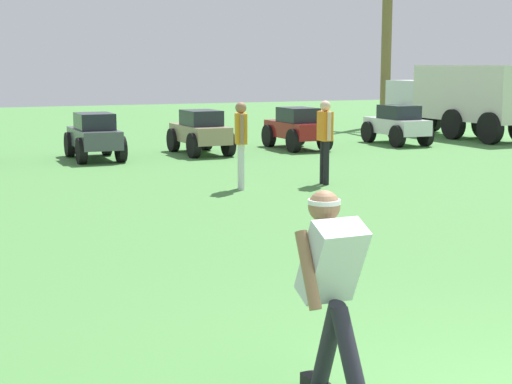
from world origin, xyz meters
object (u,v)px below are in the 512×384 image
Objects in this scene: parked_car_slot_e at (200,131)px; palm_tree_left_of_centre at (388,16)px; parked_car_slot_f at (297,128)px; box_truck at (458,97)px; frisbee_thrower at (332,287)px; teammate_near_sideline at (325,134)px; parked_car_slot_d at (94,136)px; teammate_midfield at (241,137)px; parked_car_slot_g at (397,124)px; frisbee_in_flight at (324,277)px.

palm_tree_left_of_centre is at bearing 33.31° from parked_car_slot_e.
box_truck is (6.11, 1.12, 0.67)m from parked_car_slot_f.
frisbee_thrower is 20.23m from box_truck.
teammate_near_sideline is 6.42m from parked_car_slot_d.
teammate_near_sideline is 0.23× the size of palm_tree_left_of_centre.
teammate_midfield is 0.23× the size of palm_tree_left_of_centre.
parked_car_slot_g is 7.95m from palm_tree_left_of_centre.
teammate_near_sideline is at bearing -127.30° from palm_tree_left_of_centre.
parked_car_slot_f is at bearing 68.04° from teammate_near_sideline.
parked_car_slot_e is at bearing -179.32° from parked_car_slot_g.
frisbee_in_flight is at bearing -130.68° from box_truck.
frisbee_thrower is 0.64× the size of parked_car_slot_f.
teammate_near_sideline is at bearing -85.99° from parked_car_slot_e.
parked_car_slot_e is (4.21, 14.22, -0.23)m from frisbee_thrower.
frisbee_in_flight is at bearing -125.62° from parked_car_slot_g.
teammate_midfield is (2.95, 8.58, 0.15)m from frisbee_thrower.
teammate_near_sideline reaches higher than parked_car_slot_f.
frisbee_thrower is at bearing -106.49° from parked_car_slot_e.
palm_tree_left_of_centre is (9.52, 6.26, 3.42)m from parked_car_slot_e.
parked_car_slot_e is at bearing 94.01° from teammate_near_sideline.
box_truck is at bearing 6.56° from parked_car_slot_d.
palm_tree_left_of_centre reaches higher than parked_car_slot_e.
teammate_midfield is at bearing 71.00° from frisbee_thrower.
teammate_midfield is at bearing 177.27° from teammate_near_sideline.
parked_car_slot_d and parked_car_slot_g have the same top height.
frisbee_thrower is 17.50m from parked_car_slot_g.
box_truck reaches higher than teammate_near_sideline.
parked_car_slot_e and parked_car_slot_f have the same top height.
parked_car_slot_g is at bearing 38.62° from teammate_midfield.
parked_car_slot_d is at bearing -177.81° from parked_car_slot_f.
palm_tree_left_of_centre is at bearing 82.50° from box_truck.
box_truck is at bearing 39.37° from teammate_near_sideline.
parked_car_slot_g reaches higher than frisbee_in_flight.
parked_car_slot_g is at bearing -0.60° from parked_car_slot_f.
frisbee_in_flight is 19.75m from box_truck.
frisbee_thrower is 0.51m from frisbee_in_flight.
parked_car_slot_e is at bearing 73.74° from frisbee_in_flight.
frisbee_in_flight is 17.00m from parked_car_slot_g.
frisbee_thrower is at bearing -115.91° from parked_car_slot_f.
parked_car_slot_f reaches higher than frisbee_in_flight.
box_truck reaches higher than parked_car_slot_g.
parked_car_slot_f is 6.25m from box_truck.
parked_car_slot_d is (-1.43, 5.53, -0.38)m from teammate_midfield.
parked_car_slot_f is (5.43, 0.21, 0.00)m from parked_car_slot_d.
parked_car_slot_e is 11.90m from palm_tree_left_of_centre.
frisbee_in_flight is 0.06× the size of box_truck.
teammate_near_sideline is 0.70× the size of parked_car_slot_d.
parked_car_slot_e is at bearing -177.86° from parked_car_slot_f.
parked_car_slot_d is 14.18m from palm_tree_left_of_centre.
parked_car_slot_g is at bearing 0.68° from parked_car_slot_e.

